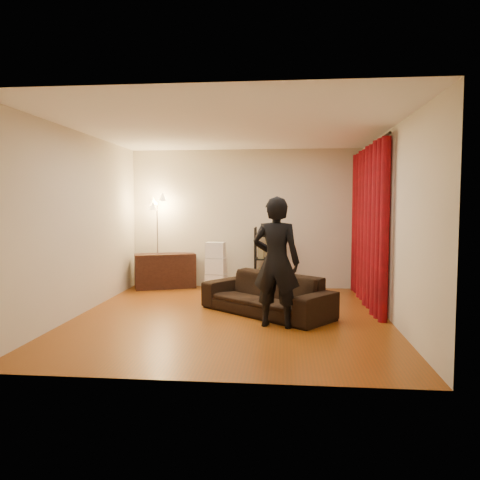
# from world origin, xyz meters

# --- Properties ---
(floor) EXTENTS (5.00, 5.00, 0.00)m
(floor) POSITION_xyz_m (0.00, 0.00, 0.00)
(floor) COLOR #7E3C0D
(floor) RESTS_ON ground
(ceiling) EXTENTS (5.00, 5.00, 0.00)m
(ceiling) POSITION_xyz_m (0.00, 0.00, 2.70)
(ceiling) COLOR white
(ceiling) RESTS_ON ground
(wall_back) EXTENTS (5.00, 0.00, 5.00)m
(wall_back) POSITION_xyz_m (0.00, 2.50, 1.35)
(wall_back) COLOR beige
(wall_back) RESTS_ON ground
(wall_front) EXTENTS (5.00, 0.00, 5.00)m
(wall_front) POSITION_xyz_m (0.00, -2.50, 1.35)
(wall_front) COLOR beige
(wall_front) RESTS_ON ground
(wall_left) EXTENTS (0.00, 5.00, 5.00)m
(wall_left) POSITION_xyz_m (-2.25, 0.00, 1.35)
(wall_left) COLOR beige
(wall_left) RESTS_ON ground
(wall_right) EXTENTS (0.00, 5.00, 5.00)m
(wall_right) POSITION_xyz_m (2.25, 0.00, 1.35)
(wall_right) COLOR beige
(wall_right) RESTS_ON ground
(curtain_rod) EXTENTS (0.04, 2.65, 0.04)m
(curtain_rod) POSITION_xyz_m (2.15, 1.12, 2.58)
(curtain_rod) COLOR black
(curtain_rod) RESTS_ON wall_right
(curtain) EXTENTS (0.22, 2.65, 2.55)m
(curtain) POSITION_xyz_m (2.13, 1.12, 1.28)
(curtain) COLOR maroon
(curtain) RESTS_ON ground
(sofa) EXTENTS (2.09, 1.90, 0.60)m
(sofa) POSITION_xyz_m (0.50, 0.24, 0.30)
(sofa) COLOR black
(sofa) RESTS_ON ground
(person) EXTENTS (0.70, 0.53, 1.74)m
(person) POSITION_xyz_m (0.66, -0.47, 0.87)
(person) COLOR black
(person) RESTS_ON ground
(media_cabinet) EXTENTS (1.23, 0.82, 0.67)m
(media_cabinet) POSITION_xyz_m (-1.56, 2.23, 0.34)
(media_cabinet) COLOR black
(media_cabinet) RESTS_ON ground
(storage_boxes) EXTENTS (0.40, 0.33, 0.92)m
(storage_boxes) POSITION_xyz_m (-0.54, 2.14, 0.46)
(storage_boxes) COLOR white
(storage_boxes) RESTS_ON ground
(wire_shelf) EXTENTS (0.63, 0.52, 1.20)m
(wire_shelf) POSITION_xyz_m (0.48, 2.20, 0.60)
(wire_shelf) COLOR black
(wire_shelf) RESTS_ON ground
(floor_lamp) EXTENTS (0.38, 0.38, 1.79)m
(floor_lamp) POSITION_xyz_m (-1.70, 2.21, 0.90)
(floor_lamp) COLOR silver
(floor_lamp) RESTS_ON ground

